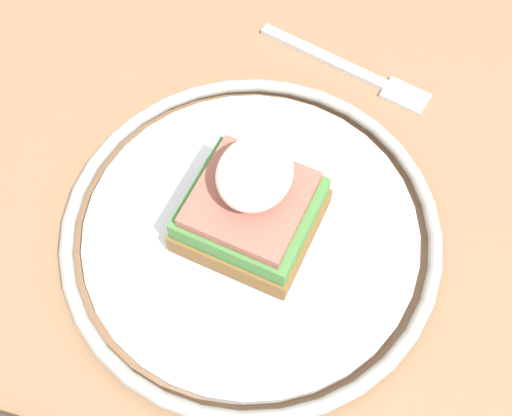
% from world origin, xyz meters
% --- Properties ---
extents(dining_table, '(0.80, 0.92, 0.77)m').
position_xyz_m(dining_table, '(0.00, 0.00, 0.64)').
color(dining_table, '#846042').
rests_on(dining_table, ground_plane).
extents(plate, '(0.27, 0.27, 0.02)m').
position_xyz_m(plate, '(-0.00, 0.00, 0.78)').
color(plate, silver).
rests_on(plate, dining_table).
extents(sandwich, '(0.08, 0.09, 0.08)m').
position_xyz_m(sandwich, '(-0.00, 0.00, 0.81)').
color(sandwich, brown).
rests_on(sandwich, plate).
extents(fork, '(0.03, 0.15, 0.00)m').
position_xyz_m(fork, '(-0.17, 0.01, 0.77)').
color(fork, silver).
rests_on(fork, dining_table).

